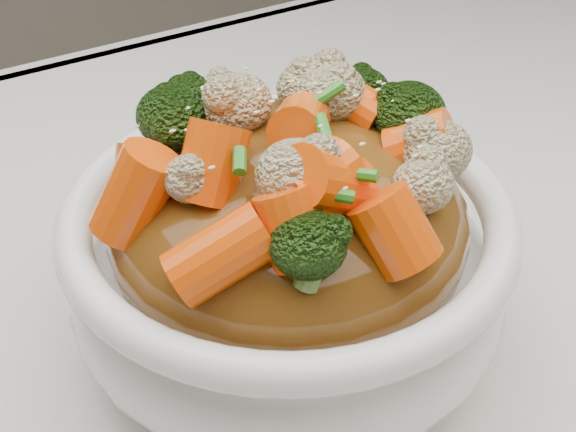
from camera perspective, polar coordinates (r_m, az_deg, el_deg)
tablecloth at (r=0.45m, az=7.75°, el=-9.46°), size 1.20×0.80×0.04m
bowl at (r=0.40m, az=-0.00°, el=-3.70°), size 0.28×0.28×0.09m
sauce_base at (r=0.38m, az=-0.00°, el=-0.36°), size 0.23×0.23×0.10m
carrots at (r=0.35m, az=-0.00°, el=7.81°), size 0.23×0.23×0.05m
broccoli at (r=0.35m, az=-0.00°, el=7.67°), size 0.23×0.23×0.04m
cauliflower at (r=0.35m, az=-0.00°, el=7.38°), size 0.23×0.23×0.04m
scallions at (r=0.35m, az=-0.00°, el=7.95°), size 0.17×0.17×0.02m
sesame_seeds at (r=0.35m, az=-0.00°, el=7.95°), size 0.20×0.20×0.01m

